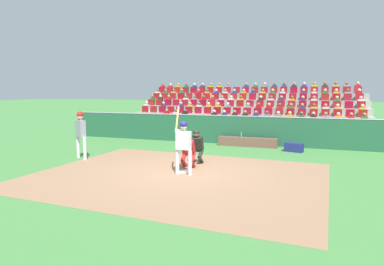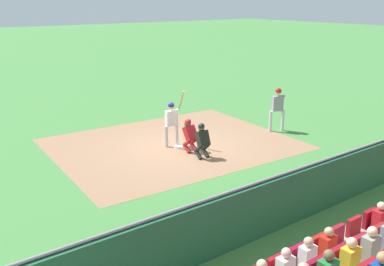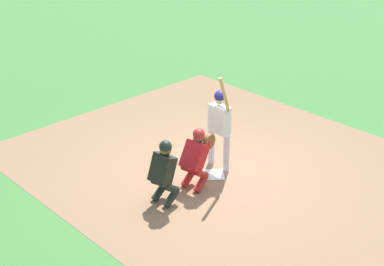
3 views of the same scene
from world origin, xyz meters
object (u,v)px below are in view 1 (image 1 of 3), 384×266
(home_plate_umpire, at_px, (197,145))
(dugout_bench, at_px, (248,142))
(on_deck_batter, at_px, (81,130))
(catcher_crouching, at_px, (188,148))
(equipment_duffel_bag, at_px, (294,147))
(batter_at_plate, at_px, (183,142))
(home_plate_marker, at_px, (183,172))
(water_bottle_on_bench, at_px, (241,135))

(home_plate_umpire, height_order, dugout_bench, home_plate_umpire)
(dugout_bench, relative_size, on_deck_batter, 1.51)
(dugout_bench, bearing_deg, home_plate_umpire, 76.33)
(catcher_crouching, bearing_deg, equipment_duffel_bag, -126.07)
(batter_at_plate, distance_m, on_deck_batter, 4.84)
(dugout_bench, distance_m, on_deck_batter, 7.74)
(on_deck_batter, bearing_deg, catcher_crouching, 178.46)
(dugout_bench, bearing_deg, equipment_duffel_bag, 161.80)
(home_plate_marker, bearing_deg, dugout_bench, -100.57)
(dugout_bench, distance_m, equipment_duffel_bag, 2.31)
(home_plate_umpire, bearing_deg, home_plate_marker, 89.71)
(batter_at_plate, xyz_separation_m, home_plate_umpire, (0.14, -1.72, -0.37))
(dugout_bench, height_order, on_deck_batter, on_deck_batter)
(home_plate_umpire, height_order, equipment_duffel_bag, home_plate_umpire)
(dugout_bench, bearing_deg, batter_at_plate, 81.28)
(home_plate_marker, distance_m, water_bottle_on_bench, 5.97)
(batter_at_plate, xyz_separation_m, catcher_crouching, (0.19, -0.90, -0.37))
(catcher_crouching, distance_m, equipment_duffel_bag, 5.68)
(home_plate_umpire, distance_m, equipment_duffel_bag, 5.01)
(water_bottle_on_bench, bearing_deg, equipment_duffel_bag, 163.46)
(water_bottle_on_bench, xyz_separation_m, equipment_duffel_bag, (-2.51, 0.75, -0.37))
(dugout_bench, xyz_separation_m, water_bottle_on_bench, (0.32, -0.03, 0.35))
(home_plate_marker, relative_size, batter_at_plate, 0.20)
(dugout_bench, distance_m, water_bottle_on_bench, 0.48)
(home_plate_umpire, xyz_separation_m, on_deck_batter, (4.60, 0.70, 0.46))
(home_plate_umpire, xyz_separation_m, equipment_duffel_bag, (-3.28, -3.75, -0.51))
(catcher_crouching, bearing_deg, home_plate_umpire, -93.64)
(batter_at_plate, distance_m, water_bottle_on_bench, 6.27)
(home_plate_marker, xyz_separation_m, equipment_duffel_bag, (-3.29, -5.14, 0.18))
(catcher_crouching, bearing_deg, water_bottle_on_bench, -98.73)
(home_plate_marker, distance_m, catcher_crouching, 0.90)
(catcher_crouching, distance_m, on_deck_batter, 4.57)
(dugout_bench, relative_size, equipment_duffel_bag, 3.60)
(batter_at_plate, height_order, water_bottle_on_bench, batter_at_plate)
(home_plate_marker, relative_size, catcher_crouching, 0.35)
(catcher_crouching, xyz_separation_m, on_deck_batter, (4.55, -0.12, 0.46))
(on_deck_batter, bearing_deg, equipment_duffel_bag, -150.53)
(on_deck_batter, bearing_deg, dugout_bench, -137.70)
(equipment_duffel_bag, bearing_deg, water_bottle_on_bench, -1.83)
(batter_at_plate, relative_size, dugout_bench, 0.78)
(catcher_crouching, height_order, on_deck_batter, on_deck_batter)
(home_plate_marker, bearing_deg, equipment_duffel_bag, -122.58)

